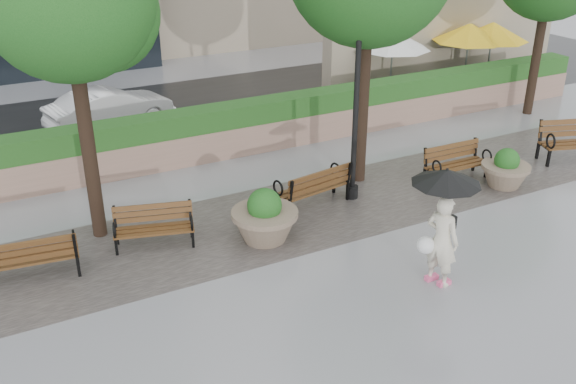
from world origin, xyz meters
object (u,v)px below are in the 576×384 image
bench_1 (155,235)px  bench_2 (313,195)px  pedestrian (443,216)px  planter_right (505,172)px  lamppost (355,119)px  car_right (110,109)px  bench_3 (456,170)px  planter_left (265,220)px  bench_0 (32,266)px

bench_1 → bench_2: 3.68m
bench_1 → pedestrian: pedestrian is taller
planter_right → lamppost: bearing=162.3°
planter_right → pedestrian: pedestrian is taller
lamppost → car_right: 8.34m
bench_3 → planter_right: 1.15m
bench_3 → car_right: size_ratio=0.44×
bench_1 → planter_right: bearing=8.4°
car_right → bench_3: bearing=-151.6°
pedestrian → bench_2: bearing=-12.5°
bench_1 → car_right: size_ratio=0.45×
bench_2 → planter_left: planter_left is taller
bench_0 → bench_2: 6.01m
bench_1 → lamppost: lamppost is taller
planter_right → lamppost: 4.06m
bench_1 → pedestrian: (4.11, -3.62, 1.09)m
planter_left → planter_right: 6.21m
planter_right → lamppost: lamppost is taller
car_right → pedestrian: bearing=-176.0°
planter_right → bench_1: bearing=172.4°
bench_2 → pedestrian: pedestrian is taller
lamppost → pedestrian: bearing=-98.7°
planter_right → car_right: (-7.29, 8.49, 0.23)m
planter_right → car_right: car_right is taller
bench_0 → bench_3: 9.79m
planter_left → bench_1: bearing=158.9°
planter_left → bench_0: bearing=171.3°
planter_left → car_right: bearing=97.6°
bench_1 → bench_3: bench_3 is taller
bench_0 → car_right: 8.20m
bench_1 → car_right: bearing=98.7°
bench_3 → planter_right: size_ratio=1.43×
lamppost → planter_left: bearing=-162.5°
bench_3 → lamppost: 3.26m
bench_2 → planter_left: 1.86m
bench_3 → pedestrian: (-3.35, -3.35, 1.08)m
bench_0 → bench_3: bench_0 is taller
lamppost → planter_right: bearing=-17.7°
bench_1 → planter_left: size_ratio=1.23×
bench_3 → planter_left: planter_left is taller
bench_1 → bench_2: bench_2 is taller
car_right → bench_1: bearing=160.7°
bench_1 → planter_right: (8.25, -1.10, 0.13)m
bench_2 → car_right: size_ratio=0.49×
bench_1 → car_right: 7.46m
bench_2 → bench_3: (3.79, -0.36, -0.02)m
pedestrian → planter_right: bearing=-77.8°
bench_2 → pedestrian: bearing=87.6°
planter_left → car_right: 8.26m
bench_1 → pedestrian: 5.59m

